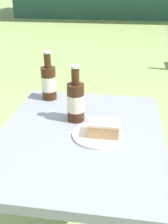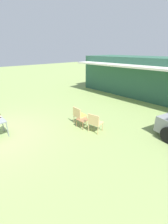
% 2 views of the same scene
% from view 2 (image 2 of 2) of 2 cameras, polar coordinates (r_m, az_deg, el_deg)
% --- Properties ---
extents(cabin_building, '(11.14, 4.87, 2.92)m').
position_cam_2_polar(cabin_building, '(12.97, 24.57, 12.02)').
color(cabin_building, '#2D5B47').
rests_on(cabin_building, ground_plane).
extents(wicker_chair_cushioned, '(0.56, 0.51, 0.88)m').
position_cam_2_polar(wicker_chair_cushioned, '(7.31, -1.82, -1.00)').
color(wicker_chair_cushioned, tan).
rests_on(wicker_chair_cushioned, ground_plane).
extents(wicker_chair_plain, '(0.62, 0.58, 0.88)m').
position_cam_2_polar(wicker_chair_plain, '(6.60, 4.17, -3.71)').
color(wicker_chair_plain, tan).
rests_on(wicker_chair_plain, ground_plane).
extents(garden_side_table, '(0.50, 0.46, 0.40)m').
position_cam_2_polar(garden_side_table, '(7.07, -0.50, -3.08)').
color(garden_side_table, '#996B42').
rests_on(garden_side_table, ground_plane).
extents(cola_bottle_far, '(0.08, 0.08, 0.27)m').
position_cam_2_polar(cola_bottle_far, '(7.36, -29.46, -1.24)').
color(cola_bottle_far, '#381E0F').
rests_on(cola_bottle_far, patio_table).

